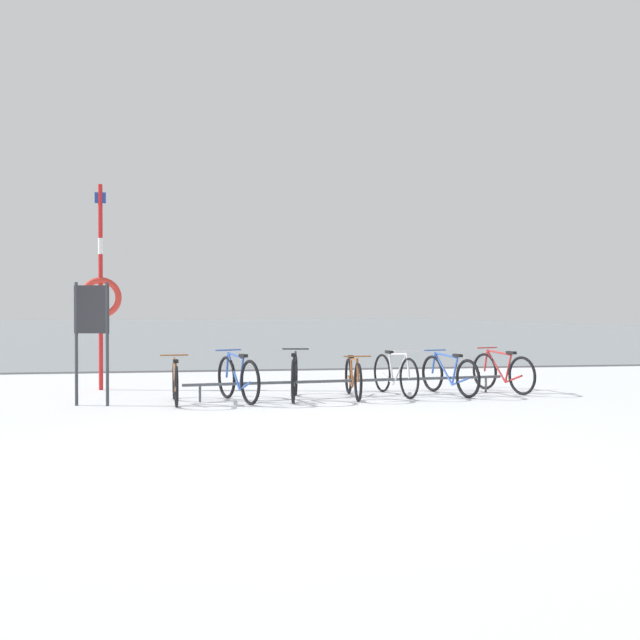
{
  "coord_description": "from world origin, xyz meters",
  "views": [
    {
      "loc": [
        -0.92,
        -7.23,
        1.48
      ],
      "look_at": [
        1.49,
        8.12,
        1.28
      ],
      "focal_mm": 38.78,
      "sensor_mm": 36.0,
      "label": 1
    }
  ],
  "objects_px": {
    "bicycle_5": "(449,375)",
    "info_sign": "(92,322)",
    "bicycle_6": "(502,372)",
    "bicycle_0": "(175,382)",
    "bicycle_3": "(353,378)",
    "bicycle_1": "(238,379)",
    "bicycle_2": "(295,377)",
    "rescue_post": "(101,293)",
    "bicycle_4": "(395,374)"
  },
  "relations": [
    {
      "from": "bicycle_0",
      "to": "rescue_post",
      "type": "bearing_deg",
      "value": 124.57
    },
    {
      "from": "bicycle_1",
      "to": "bicycle_4",
      "type": "xyz_separation_m",
      "value": [
        2.76,
        0.4,
        -0.0
      ]
    },
    {
      "from": "bicycle_5",
      "to": "rescue_post",
      "type": "bearing_deg",
      "value": 164.67
    },
    {
      "from": "bicycle_0",
      "to": "bicycle_1",
      "type": "relative_size",
      "value": 1.0
    },
    {
      "from": "bicycle_1",
      "to": "bicycle_2",
      "type": "distance_m",
      "value": 0.96
    },
    {
      "from": "info_sign",
      "to": "bicycle_1",
      "type": "bearing_deg",
      "value": 3.59
    },
    {
      "from": "bicycle_2",
      "to": "bicycle_3",
      "type": "distance_m",
      "value": 1.03
    },
    {
      "from": "bicycle_0",
      "to": "bicycle_1",
      "type": "distance_m",
      "value": 1.0
    },
    {
      "from": "bicycle_3",
      "to": "bicycle_4",
      "type": "bearing_deg",
      "value": 11.66
    },
    {
      "from": "bicycle_6",
      "to": "bicycle_5",
      "type": "bearing_deg",
      "value": -169.48
    },
    {
      "from": "bicycle_6",
      "to": "info_sign",
      "type": "height_order",
      "value": "info_sign"
    },
    {
      "from": "bicycle_2",
      "to": "info_sign",
      "type": "relative_size",
      "value": 0.9
    },
    {
      "from": "bicycle_3",
      "to": "bicycle_2",
      "type": "bearing_deg",
      "value": -174.14
    },
    {
      "from": "bicycle_2",
      "to": "bicycle_4",
      "type": "bearing_deg",
      "value": 8.4
    },
    {
      "from": "rescue_post",
      "to": "bicycle_1",
      "type": "bearing_deg",
      "value": -40.11
    },
    {
      "from": "bicycle_1",
      "to": "bicycle_2",
      "type": "bearing_deg",
      "value": 7.71
    },
    {
      "from": "bicycle_2",
      "to": "rescue_post",
      "type": "bearing_deg",
      "value": 150.25
    },
    {
      "from": "bicycle_4",
      "to": "info_sign",
      "type": "bearing_deg",
      "value": -173.89
    },
    {
      "from": "bicycle_5",
      "to": "bicycle_6",
      "type": "relative_size",
      "value": 1.03
    },
    {
      "from": "bicycle_3",
      "to": "rescue_post",
      "type": "xyz_separation_m",
      "value": [
        -4.44,
        1.85,
        1.49
      ]
    },
    {
      "from": "bicycle_0",
      "to": "rescue_post",
      "type": "relative_size",
      "value": 0.41
    },
    {
      "from": "bicycle_1",
      "to": "rescue_post",
      "type": "xyz_separation_m",
      "value": [
        -2.47,
        2.08,
        1.45
      ]
    },
    {
      "from": "bicycle_0",
      "to": "bicycle_2",
      "type": "bearing_deg",
      "value": 5.4
    },
    {
      "from": "bicycle_1",
      "to": "info_sign",
      "type": "distance_m",
      "value": 2.46
    },
    {
      "from": "bicycle_1",
      "to": "bicycle_5",
      "type": "xyz_separation_m",
      "value": [
        3.74,
        0.38,
        -0.03
      ]
    },
    {
      "from": "rescue_post",
      "to": "bicycle_0",
      "type": "bearing_deg",
      "value": -55.43
    },
    {
      "from": "bicycle_3",
      "to": "bicycle_5",
      "type": "relative_size",
      "value": 1.01
    },
    {
      "from": "bicycle_0",
      "to": "bicycle_4",
      "type": "relative_size",
      "value": 0.91
    },
    {
      "from": "bicycle_4",
      "to": "rescue_post",
      "type": "distance_m",
      "value": 5.68
    },
    {
      "from": "rescue_post",
      "to": "info_sign",
      "type": "bearing_deg",
      "value": -84.77
    },
    {
      "from": "bicycle_0",
      "to": "rescue_post",
      "type": "xyz_separation_m",
      "value": [
        -1.47,
        2.14,
        1.48
      ]
    },
    {
      "from": "bicycle_6",
      "to": "rescue_post",
      "type": "relative_size",
      "value": 0.43
    },
    {
      "from": "bicycle_2",
      "to": "info_sign",
      "type": "xyz_separation_m",
      "value": [
        -3.22,
        -0.27,
        0.93
      ]
    },
    {
      "from": "bicycle_5",
      "to": "info_sign",
      "type": "xyz_separation_m",
      "value": [
        -6.01,
        -0.52,
        0.96
      ]
    },
    {
      "from": "bicycle_5",
      "to": "bicycle_2",
      "type": "bearing_deg",
      "value": -174.84
    },
    {
      "from": "bicycle_5",
      "to": "bicycle_6",
      "type": "distance_m",
      "value": 1.1
    },
    {
      "from": "bicycle_1",
      "to": "rescue_post",
      "type": "bearing_deg",
      "value": 139.89
    },
    {
      "from": "bicycle_2",
      "to": "bicycle_3",
      "type": "xyz_separation_m",
      "value": [
        1.02,
        0.1,
        -0.04
      ]
    },
    {
      "from": "bicycle_0",
      "to": "bicycle_6",
      "type": "bearing_deg",
      "value": 6.25
    },
    {
      "from": "bicycle_0",
      "to": "bicycle_1",
      "type": "height_order",
      "value": "bicycle_1"
    },
    {
      "from": "bicycle_0",
      "to": "bicycle_3",
      "type": "height_order",
      "value": "bicycle_0"
    },
    {
      "from": "bicycle_6",
      "to": "info_sign",
      "type": "relative_size",
      "value": 0.85
    },
    {
      "from": "bicycle_0",
      "to": "info_sign",
      "type": "relative_size",
      "value": 0.83
    },
    {
      "from": "bicycle_1",
      "to": "bicycle_2",
      "type": "relative_size",
      "value": 0.92
    },
    {
      "from": "bicycle_2",
      "to": "bicycle_4",
      "type": "xyz_separation_m",
      "value": [
        1.81,
        0.27,
        -0.01
      ]
    },
    {
      "from": "bicycle_3",
      "to": "info_sign",
      "type": "bearing_deg",
      "value": -174.94
    },
    {
      "from": "bicycle_0",
      "to": "info_sign",
      "type": "distance_m",
      "value": 1.6
    },
    {
      "from": "bicycle_1",
      "to": "info_sign",
      "type": "xyz_separation_m",
      "value": [
        -2.27,
        -0.14,
        0.93
      ]
    },
    {
      "from": "bicycle_3",
      "to": "rescue_post",
      "type": "bearing_deg",
      "value": 157.39
    },
    {
      "from": "bicycle_3",
      "to": "bicycle_6",
      "type": "distance_m",
      "value": 2.87
    }
  ]
}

